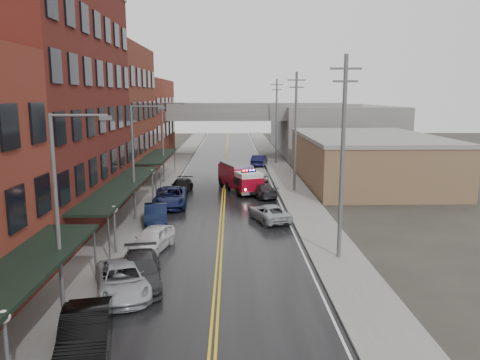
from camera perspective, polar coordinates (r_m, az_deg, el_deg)
name	(u,v)px	position (r m, az deg, el deg)	size (l,w,h in m)	color
road	(223,203)	(42.87, -2.07, -2.82)	(11.00, 160.00, 0.02)	black
sidewalk_left	(143,203)	(43.59, -11.72, -2.72)	(3.00, 160.00, 0.15)	slate
sidewalk_right	(303,202)	(43.34, 7.64, -2.67)	(3.00, 160.00, 0.15)	slate
curb_left	(161,203)	(43.32, -9.57, -2.73)	(0.30, 160.00, 0.15)	gray
curb_right	(285,202)	(43.13, 5.47, -2.69)	(0.30, 160.00, 0.15)	gray
brick_building_b	(38,105)	(37.48, -23.37, 8.35)	(9.00, 20.00, 18.00)	#4C1B14
brick_building_c	(104,116)	(54.15, -16.28, 7.53)	(9.00, 15.00, 15.00)	maroon
brick_building_far	(136,121)	(71.24, -12.56, 7.05)	(9.00, 20.00, 12.00)	brown
tan_building	(367,161)	(54.43, 15.20, 2.30)	(14.00, 22.00, 5.00)	brown
right_far_block	(330,128)	(83.74, 10.86, 6.19)	(18.00, 30.00, 8.00)	slate
awning_1	(122,186)	(36.34, -14.18, -0.71)	(2.60, 18.00, 3.09)	black
awning_2	(158,156)	(53.32, -9.99, 2.87)	(2.60, 13.00, 3.09)	black
globe_lamp_0	(5,334)	(17.17, -26.72, -16.45)	(0.44, 0.44, 3.12)	#59595B
globe_lamp_1	(114,219)	(29.59, -15.08, -4.58)	(0.44, 0.44, 3.12)	#59595B
globe_lamp_2	(152,178)	(43.00, -10.65, 0.18)	(0.44, 0.44, 3.12)	#59595B
street_lamp_0	(62,202)	(21.53, -20.89, -2.57)	(2.64, 0.22, 9.00)	#59595B
street_lamp_1	(136,155)	(36.76, -12.55, 2.95)	(2.64, 0.22, 9.00)	#59595B
street_lamp_2	(165,137)	(52.45, -9.13, 5.20)	(2.64, 0.22, 9.00)	#59595B
utility_pole_0	(343,155)	(27.73, 12.39, 2.96)	(1.80, 0.24, 12.00)	#59595B
utility_pole_1	(296,130)	(47.31, 6.78, 6.08)	(1.80, 0.24, 12.00)	#59595B
utility_pole_2	(276,120)	(67.14, 4.46, 7.34)	(1.80, 0.24, 12.00)	#59595B
overpass	(226,119)	(73.84, -1.69, 7.38)	(40.00, 10.00, 7.50)	slate
fire_truck	(240,177)	(47.97, -0.01, 0.38)	(4.77, 7.80, 2.71)	maroon
parked_car_left_1	(85,334)	(19.50, -18.33, -17.39)	(1.78, 5.09, 1.68)	black
parked_car_left_2	(123,280)	(24.32, -14.12, -11.73)	(2.44, 5.29, 1.47)	#A7AAAF
parked_car_left_3	(141,271)	(25.17, -12.02, -10.80)	(2.14, 5.26, 1.53)	#2A2A2D
parked_car_left_4	(152,239)	(30.34, -10.64, -7.08)	(1.80, 4.48, 1.53)	silver
parked_car_left_5	(156,215)	(36.14, -10.24, -4.20)	(1.66, 4.77, 1.57)	black
parked_car_left_6	(170,197)	(41.86, -8.49, -2.08)	(2.78, 6.04, 1.68)	#121843
parked_car_left_7	(181,186)	(47.69, -7.20, -0.73)	(1.90, 4.68, 1.36)	black
parked_car_right_0	(269,213)	(36.80, 3.54, -3.98)	(2.20, 4.78, 1.33)	#A7ABAF
parked_car_right_1	(262,190)	(45.29, 2.73, -1.25)	(1.88, 4.63, 1.34)	#272629
parked_car_right_2	(260,173)	(54.39, 2.42, 0.81)	(1.82, 4.53, 1.54)	#B9B9B9
parked_car_right_3	(259,161)	(64.68, 2.36, 2.37)	(1.73, 4.97, 1.64)	black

